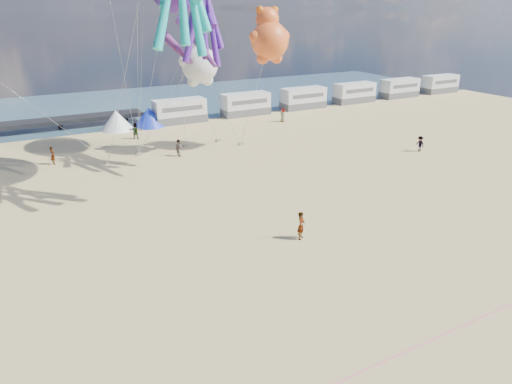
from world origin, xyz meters
name	(u,v)px	position (x,y,z in m)	size (l,w,h in m)	color
ground	(332,294)	(0.00, 0.00, 0.00)	(120.00, 120.00, 0.00)	#DEC480
water	(109,106)	(0.00, 55.00, 0.02)	(120.00, 120.00, 0.00)	#355465
motorhome_0	(180,111)	(6.00, 40.00, 1.50)	(6.60, 2.50, 3.00)	silver
motorhome_1	(246,104)	(15.50, 40.00, 1.50)	(6.60, 2.50, 3.00)	silver
motorhome_2	(303,98)	(25.00, 40.00, 1.50)	(6.60, 2.50, 3.00)	silver
motorhome_3	(354,93)	(34.50, 40.00, 1.50)	(6.60, 2.50, 3.00)	silver
motorhome_4	(399,88)	(44.00, 40.00, 1.50)	(6.60, 2.50, 3.00)	silver
motorhome_5	(440,84)	(53.50, 40.00, 1.50)	(6.60, 2.50, 3.00)	silver
tent_white	(117,120)	(-2.00, 40.00, 1.20)	(4.00, 4.00, 2.40)	white
tent_blue	(149,117)	(2.00, 40.00, 1.20)	(4.00, 4.00, 2.40)	#1933CC
rope_line	(403,353)	(0.00, -5.00, 0.02)	(0.03, 0.03, 34.00)	#F2338C
standing_person	(301,225)	(1.98, 5.87, 0.93)	(0.68, 0.44, 1.85)	tan
beachgoer_0	(283,115)	(17.93, 34.17, 0.86)	(0.63, 0.41, 1.72)	#7F6659
beachgoer_1	(179,148)	(1.08, 26.42, 0.84)	(0.83, 0.54, 1.69)	#7F6659
beachgoer_2	(420,144)	(23.40, 16.16, 0.80)	(0.78, 0.60, 1.60)	#7F6659
beachgoer_4	(135,131)	(-1.08, 34.86, 0.92)	(1.08, 0.45, 1.84)	#7F6659
beachgoer_5	(53,156)	(-10.27, 29.52, 0.85)	(1.58, 0.50, 1.71)	#7F6659
sandbag_a	(108,162)	(-5.70, 27.28, 0.11)	(0.50, 0.35, 0.22)	gray
sandbag_b	(186,146)	(2.73, 29.12, 0.11)	(0.50, 0.35, 0.22)	gray
sandbag_c	(241,144)	(8.26, 27.06, 0.11)	(0.50, 0.35, 0.22)	gray
sandbag_d	(218,140)	(6.68, 29.49, 0.11)	(0.50, 0.35, 0.22)	gray
sandbag_e	(139,154)	(-2.43, 28.67, 0.11)	(0.50, 0.35, 0.22)	gray
kite_panda	(200,65)	(3.69, 26.47, 8.71)	(4.23, 3.98, 5.97)	white
kite_teddy_orange	(270,41)	(10.28, 24.52, 10.79)	(4.46, 4.20, 6.30)	orange
windsock_mid	(176,47)	(0.86, 24.69, 10.51)	(1.00, 5.11, 5.11)	red
windsock_right	(201,46)	(1.60, 20.70, 10.85)	(0.90, 5.64, 5.64)	red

